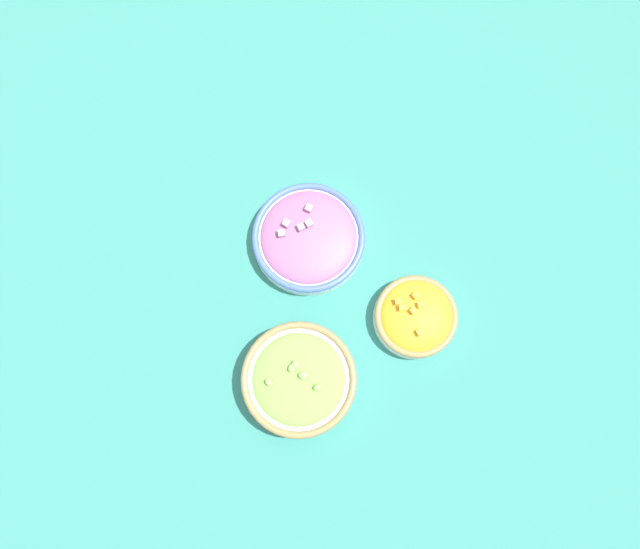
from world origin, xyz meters
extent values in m
plane|color=#337F75|center=(0.00, 0.00, 0.00)|extent=(3.00, 3.00, 0.00)
cylinder|color=white|center=(-0.02, -0.07, 0.02)|extent=(0.20, 0.20, 0.03)
torus|color=#4766B7|center=(-0.02, -0.07, 0.03)|extent=(0.20, 0.20, 0.01)
ellipsoid|color=#9E5B8E|center=(-0.02, -0.07, 0.03)|extent=(0.17, 0.17, 0.03)
cube|color=#C699C1|center=(-0.02, -0.08, 0.05)|extent=(0.01, 0.01, 0.01)
cube|color=#C699C1|center=(-0.05, -0.10, 0.05)|extent=(0.02, 0.02, 0.01)
cube|color=#C699C1|center=(0.00, -0.10, 0.05)|extent=(0.02, 0.02, 0.01)
cube|color=#C699C1|center=(0.02, -0.09, 0.05)|extent=(0.02, 0.02, 0.01)
cube|color=#C699C1|center=(-0.03, -0.08, 0.05)|extent=(0.01, 0.01, 0.01)
cylinder|color=#B2C1CC|center=(0.13, 0.13, 0.03)|extent=(0.19, 0.19, 0.05)
torus|color=#997A4C|center=(0.13, 0.13, 0.05)|extent=(0.19, 0.19, 0.01)
ellipsoid|color=#7ABC4C|center=(0.13, 0.13, 0.05)|extent=(0.15, 0.15, 0.02)
ellipsoid|color=#99D166|center=(0.12, 0.13, 0.07)|extent=(0.02, 0.02, 0.01)
ellipsoid|color=#99D166|center=(0.11, 0.16, 0.07)|extent=(0.02, 0.01, 0.01)
ellipsoid|color=#99D166|center=(0.13, 0.11, 0.07)|extent=(0.02, 0.02, 0.01)
ellipsoid|color=#99D166|center=(0.17, 0.11, 0.07)|extent=(0.01, 0.02, 0.01)
ellipsoid|color=#99D166|center=(0.12, 0.11, 0.07)|extent=(0.01, 0.02, 0.01)
ellipsoid|color=#99D166|center=(0.12, 0.13, 0.07)|extent=(0.02, 0.02, 0.01)
cylinder|color=white|center=(-0.09, 0.15, 0.02)|extent=(0.14, 0.14, 0.03)
torus|color=#997A4C|center=(-0.09, 0.15, 0.03)|extent=(0.14, 0.14, 0.01)
ellipsoid|color=orange|center=(-0.09, 0.15, 0.03)|extent=(0.12, 0.12, 0.04)
cube|color=#F4A828|center=(-0.11, 0.12, 0.05)|extent=(0.01, 0.01, 0.01)
cube|color=#F4A828|center=(-0.09, 0.14, 0.05)|extent=(0.01, 0.01, 0.01)
cube|color=#F4A828|center=(-0.08, 0.11, 0.05)|extent=(0.01, 0.01, 0.01)
cube|color=#F4A828|center=(-0.08, 0.18, 0.05)|extent=(0.01, 0.01, 0.01)
cube|color=#F4A828|center=(-0.11, 0.14, 0.05)|extent=(0.01, 0.01, 0.01)
cube|color=#F4A828|center=(-0.08, 0.13, 0.05)|extent=(0.01, 0.01, 0.01)
camera|label=1|loc=(0.12, 0.18, 1.07)|focal=35.00mm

